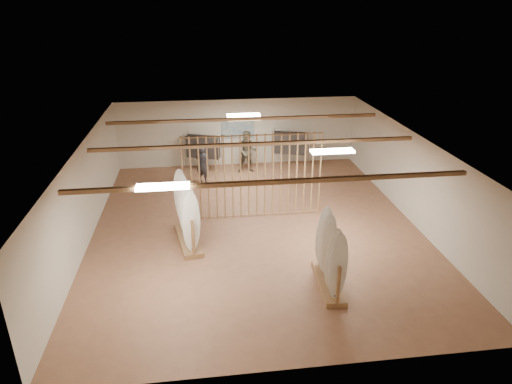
{
  "coord_description": "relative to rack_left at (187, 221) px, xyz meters",
  "views": [
    {
      "loc": [
        -1.64,
        -12.64,
        6.64
      ],
      "look_at": [
        0.0,
        0.0,
        1.2
      ],
      "focal_mm": 32.0,
      "sensor_mm": 36.0,
      "label": 1
    }
  ],
  "objects": [
    {
      "name": "bamboo_partition",
      "position": [
        2.1,
        1.47,
        0.73
      ],
      "size": [
        4.45,
        0.05,
        2.78
      ],
      "color": "tan",
      "rests_on": "ground"
    },
    {
      "name": "clothing_rack_b",
      "position": [
        4.26,
        6.07,
        0.36
      ],
      "size": [
        1.43,
        0.8,
        1.59
      ],
      "rotation": [
        0.0,
        0.0,
        -0.33
      ],
      "color": "silver",
      "rests_on": "floor"
    },
    {
      "name": "ceiling",
      "position": [
        2.1,
        0.67,
        2.13
      ],
      "size": [
        12.0,
        12.0,
        0.0
      ],
      "primitive_type": "plane",
      "rotation": [
        3.14,
        0.0,
        0.0
      ],
      "color": "gray",
      "rests_on": "ground"
    },
    {
      "name": "wall_left",
      "position": [
        -2.9,
        0.67,
        0.73
      ],
      "size": [
        0.0,
        12.0,
        12.0
      ],
      "primitive_type": "plane",
      "rotation": [
        1.57,
        0.0,
        1.57
      ],
      "color": "beige",
      "rests_on": "ground"
    },
    {
      "name": "wall_back",
      "position": [
        2.1,
        6.67,
        0.73
      ],
      "size": [
        12.0,
        0.0,
        12.0
      ],
      "primitive_type": "plane",
      "rotation": [
        1.57,
        0.0,
        0.0
      ],
      "color": "beige",
      "rests_on": "ground"
    },
    {
      "name": "poster",
      "position": [
        2.1,
        6.65,
        0.93
      ],
      "size": [
        1.4,
        0.03,
        0.9
      ],
      "primitive_type": "cube",
      "color": "#2E63A1",
      "rests_on": "ground"
    },
    {
      "name": "wall_right",
      "position": [
        7.1,
        0.67,
        0.73
      ],
      "size": [
        0.0,
        12.0,
        12.0
      ],
      "primitive_type": "plane",
      "rotation": [
        1.57,
        0.0,
        -1.57
      ],
      "color": "beige",
      "rests_on": "ground"
    },
    {
      "name": "light_panels",
      "position": [
        2.1,
        0.67,
        2.07
      ],
      "size": [
        1.2,
        0.35,
        0.06
      ],
      "primitive_type": "cube",
      "color": "white",
      "rests_on": "ground"
    },
    {
      "name": "ceiling_slats",
      "position": [
        2.1,
        0.67,
        2.05
      ],
      "size": [
        9.5,
        6.12,
        0.1
      ],
      "primitive_type": "cube",
      "color": "olive",
      "rests_on": "ground"
    },
    {
      "name": "clothing_rack_a",
      "position": [
        0.61,
        6.03,
        0.35
      ],
      "size": [
        1.41,
        0.86,
        1.58
      ],
      "rotation": [
        0.0,
        0.0,
        -0.39
      ],
      "color": "silver",
      "rests_on": "floor"
    },
    {
      "name": "rack_right",
      "position": [
        3.5,
        -2.66,
        -0.05
      ],
      "size": [
        0.62,
        1.95,
        1.84
      ],
      "rotation": [
        0.0,
        0.0,
        -0.06
      ],
      "color": "olive",
      "rests_on": "floor"
    },
    {
      "name": "shopper_a",
      "position": [
        0.54,
        4.68,
        0.17
      ],
      "size": [
        0.74,
        0.68,
        1.69
      ],
      "primitive_type": "imported",
      "rotation": [
        0.0,
        0.0,
        2.58
      ],
      "color": "#222229",
      "rests_on": "floor"
    },
    {
      "name": "rack_left",
      "position": [
        0.0,
        0.0,
        0.0
      ],
      "size": [
        0.89,
        2.14,
        1.98
      ],
      "rotation": [
        0.0,
        0.0,
        0.17
      ],
      "color": "olive",
      "rests_on": "floor"
    },
    {
      "name": "shopper_b",
      "position": [
        2.41,
        5.64,
        0.31
      ],
      "size": [
        0.95,
        0.74,
        1.96
      ],
      "primitive_type": "imported",
      "rotation": [
        0.0,
        0.0,
        0.01
      ],
      "color": "#3A382D",
      "rests_on": "floor"
    },
    {
      "name": "wall_front",
      "position": [
        2.1,
        -5.33,
        0.73
      ],
      "size": [
        12.0,
        0.0,
        12.0
      ],
      "primitive_type": "plane",
      "rotation": [
        -1.57,
        0.0,
        0.0
      ],
      "color": "beige",
      "rests_on": "ground"
    },
    {
      "name": "floor",
      "position": [
        2.1,
        0.67,
        -0.67
      ],
      "size": [
        12.0,
        12.0,
        0.0
      ],
      "primitive_type": "plane",
      "color": "#926246",
      "rests_on": "ground"
    }
  ]
}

